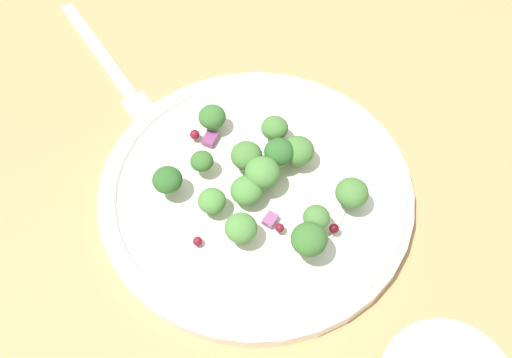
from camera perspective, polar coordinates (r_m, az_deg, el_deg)
ground_plane at (r=54.65cm, az=2.01°, el=-2.39°), size 180.00×180.00×2.00cm
plate at (r=53.18cm, az=0.00°, el=-1.09°), size 26.26×26.26×1.70cm
dressing_pool at (r=52.81cm, az=0.00°, el=-0.84°), size 15.23×15.23×0.20cm
broccoli_floret_0 at (r=51.34cm, az=-7.94°, el=-0.12°), size 2.44×2.44×2.47cm
broccoli_floret_1 at (r=47.91cm, az=4.34°, el=-5.58°), size 2.78×2.78×2.82cm
broccoli_floret_2 at (r=52.45cm, az=-0.87°, el=2.08°), size 2.63×2.63×2.66cm
broccoli_floret_3 at (r=50.48cm, az=-4.01°, el=-1.90°), size 2.24×2.24×2.27cm
broccoli_floret_4 at (r=50.64cm, az=-0.68°, el=-1.48°), size 2.62×2.62×2.66cm
broccoli_floret_5 at (r=48.75cm, az=-1.36°, el=-4.45°), size 2.54×2.54×2.57cm
broccoli_floret_6 at (r=55.25cm, az=-3.95°, el=5.54°), size 2.39×2.39×2.42cm
broccoli_floret_7 at (r=49.54cm, az=5.43°, el=-3.48°), size 2.13×2.13×2.15cm
broccoli_floret_8 at (r=50.95cm, az=8.59°, el=-1.28°), size 2.66×2.66×2.70cm
broccoli_floret_9 at (r=52.93cm, az=3.78°, el=2.51°), size 2.72×2.72×2.75cm
broccoli_floret_10 at (r=54.24cm, az=1.69°, el=4.55°), size 2.33×2.33×2.36cm
broccoli_floret_11 at (r=52.48cm, az=-4.87°, el=1.57°), size 1.94×1.94×1.97cm
broccoli_floret_12 at (r=52.19cm, az=2.10°, el=2.41°), size 2.51×2.51×2.54cm
broccoli_floret_13 at (r=51.02cm, az=0.58°, el=0.54°), size 2.86×2.86×2.89cm
cranberry_0 at (r=55.20cm, az=-5.52°, el=3.99°), size 0.85×0.85×0.85cm
cranberry_1 at (r=49.80cm, az=-5.25°, el=-5.59°), size 0.76×0.76×0.76cm
cranberry_2 at (r=49.97cm, az=2.13°, el=-4.40°), size 0.73×0.73×0.73cm
cranberry_3 at (r=50.30cm, az=7.02°, el=-4.43°), size 0.78×0.78×0.78cm
onion_bit_0 at (r=55.20cm, az=-4.15°, el=3.62°), size 1.69×1.68×0.54cm
onion_bit_1 at (r=50.62cm, az=1.29°, el=-3.64°), size 1.46×1.51×0.44cm
onion_bit_2 at (r=52.25cm, az=-0.85°, el=-0.65°), size 1.29×1.56×0.47cm
fork at (r=64.36cm, az=-12.88°, el=9.80°), size 18.50×6.14×0.50cm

